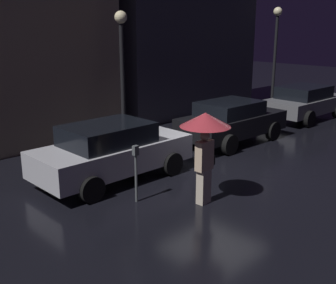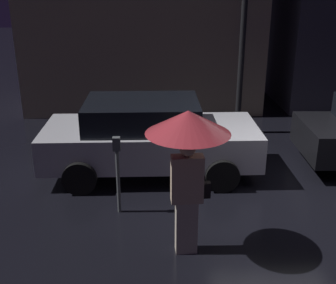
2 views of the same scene
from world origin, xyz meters
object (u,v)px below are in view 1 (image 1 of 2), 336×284
object	(u,v)px
parked_car_grey	(305,102)
street_lamp_far	(276,40)
street_lamp_near	(122,57)
parked_car_black	(231,121)
parked_car_silver	(112,151)
parking_meter	(136,168)
pedestrian_with_umbrella	(205,131)

from	to	relation	value
parked_car_grey	street_lamp_far	world-z (taller)	street_lamp_far
street_lamp_near	street_lamp_far	size ratio (longest dim) A/B	0.92
parked_car_black	parked_car_grey	bearing A→B (deg)	2.79
parked_car_silver	parked_car_grey	world-z (taller)	parked_car_silver
parked_car_grey	parking_meter	size ratio (longest dim) A/B	3.11
pedestrian_with_umbrella	street_lamp_near	size ratio (longest dim) A/B	0.49
street_lamp_near	parking_meter	bearing A→B (deg)	-125.38
pedestrian_with_umbrella	parked_car_silver	bearing A→B (deg)	-81.59
parking_meter	street_lamp_near	distance (m)	5.14
parked_car_silver	parking_meter	bearing A→B (deg)	-107.50
parked_car_silver	street_lamp_far	xyz separation A→B (m)	(11.72, 2.61, 2.39)
parked_car_silver	street_lamp_near	world-z (taller)	street_lamp_near
street_lamp_near	pedestrian_with_umbrella	bearing A→B (deg)	-108.91
parked_car_black	parked_car_silver	bearing A→B (deg)	-177.75
parked_car_grey	parking_meter	world-z (taller)	parked_car_grey
parked_car_black	parked_car_grey	size ratio (longest dim) A/B	0.97
parked_car_silver	street_lamp_far	bearing A→B (deg)	12.94
pedestrian_with_umbrella	street_lamp_near	distance (m)	5.37
street_lamp_near	street_lamp_far	bearing A→B (deg)	1.99
parked_car_grey	pedestrian_with_umbrella	xyz separation A→B (m)	(-9.62, -2.74, 0.93)
parked_car_grey	street_lamp_near	world-z (taller)	street_lamp_near
parked_car_grey	parked_car_black	bearing A→B (deg)	-177.36
street_lamp_near	street_lamp_far	distance (m)	9.52
parked_car_silver	pedestrian_with_umbrella	bearing A→B (deg)	-78.53
pedestrian_with_umbrella	street_lamp_far	distance (m)	12.47
street_lamp_far	parked_car_black	bearing A→B (deg)	-158.76
parked_car_grey	pedestrian_with_umbrella	world-z (taller)	pedestrian_with_umbrella
parked_car_black	street_lamp_far	world-z (taller)	street_lamp_far
parking_meter	parked_car_grey	bearing A→B (deg)	8.63
parked_car_silver	street_lamp_near	size ratio (longest dim) A/B	0.97
pedestrian_with_umbrella	street_lamp_near	bearing A→B (deg)	-111.59
parking_meter	street_lamp_near	world-z (taller)	street_lamp_near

